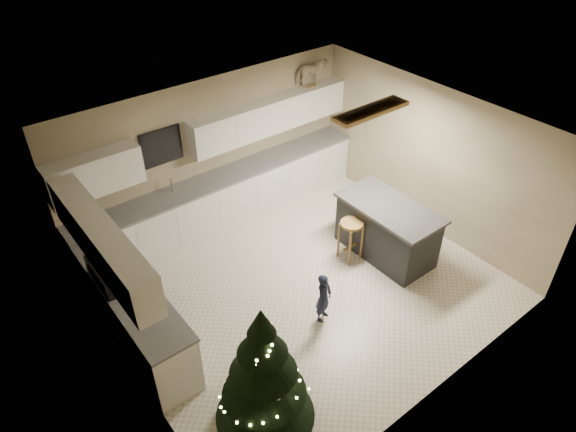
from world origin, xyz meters
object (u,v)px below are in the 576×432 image
object	(u,v)px
bar_stool	(351,231)
christmas_tree	(264,382)
toddler	(324,298)
rocking_horse	(312,73)
island	(387,230)

from	to	relation	value
bar_stool	christmas_tree	xyz separation A→B (m)	(-2.88, -1.58, 0.25)
toddler	rocking_horse	world-z (taller)	rocking_horse
toddler	bar_stool	bearing A→B (deg)	9.85
toddler	rocking_horse	size ratio (longest dim) A/B	1.31
bar_stool	toddler	world-z (taller)	toddler
island	bar_stool	world-z (taller)	island
bar_stool	christmas_tree	bearing A→B (deg)	-151.22
christmas_tree	rocking_horse	size ratio (longest dim) A/B	3.12
bar_stool	rocking_horse	distance (m)	3.04
bar_stool	toddler	distance (m)	1.45
bar_stool	rocking_horse	size ratio (longest dim) A/B	1.16
christmas_tree	rocking_horse	xyz separation A→B (m)	(3.92, 3.87, 1.46)
christmas_tree	toddler	world-z (taller)	christmas_tree
bar_stool	christmas_tree	size ratio (longest dim) A/B	0.37
bar_stool	rocking_horse	xyz separation A→B (m)	(1.04, 2.29, 1.72)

